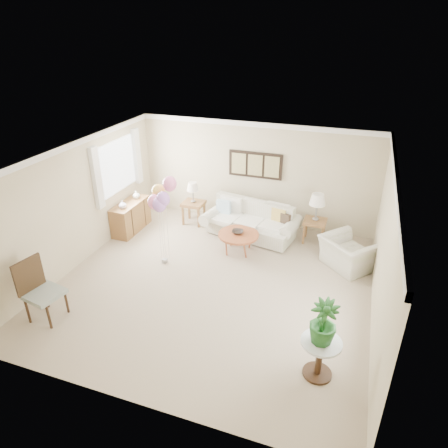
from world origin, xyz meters
name	(u,v)px	position (x,y,z in m)	size (l,w,h in m)	color
ground_plane	(214,283)	(0.00, 0.00, 0.00)	(6.00, 6.00, 0.00)	tan
room_shell	(209,207)	(-0.11, 0.09, 1.63)	(6.04, 6.04, 2.60)	tan
wall_art_triptych	(255,165)	(0.00, 2.96, 1.55)	(1.35, 0.06, 0.65)	black
sofa	(251,223)	(0.15, 2.22, 0.33)	(2.42, 1.22, 0.84)	beige
end_table_left	(193,205)	(-1.44, 2.38, 0.49)	(0.54, 0.49, 0.59)	brown
end_table_right	(315,224)	(1.64, 2.40, 0.48)	(0.52, 0.47, 0.57)	brown
lamp_left	(193,187)	(-1.44, 2.38, 0.99)	(0.30, 0.30, 0.53)	gray
lamp_right	(318,200)	(1.64, 2.40, 1.07)	(0.37, 0.37, 0.66)	gray
coffee_table	(238,235)	(0.09, 1.35, 0.43)	(0.92, 0.92, 0.46)	#A95A30
decor_bowl	(238,232)	(0.06, 1.37, 0.50)	(0.26, 0.26, 0.06)	black
armchair	(347,253)	(2.45, 1.51, 0.33)	(1.02, 0.89, 0.66)	beige
side_table	(320,350)	(2.27, -1.66, 0.48)	(0.59, 0.59, 0.64)	silver
potted_plant	(323,322)	(2.25, -1.67, 0.99)	(0.39, 0.39, 0.69)	#184C18
accent_chair	(39,289)	(-2.47, -1.92, 0.59)	(0.65, 0.65, 1.14)	gray
credenza	(131,216)	(-2.76, 1.50, 0.37)	(0.46, 1.20, 0.74)	brown
vase_white	(122,204)	(-2.74, 1.18, 0.83)	(0.18, 0.18, 0.19)	silver
vase_sage	(136,195)	(-2.74, 1.81, 0.83)	(0.18, 0.18, 0.19)	silver
balloon_cluster	(161,197)	(-1.26, 0.39, 1.55)	(0.57, 0.53, 1.97)	gray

